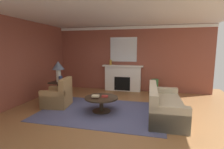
# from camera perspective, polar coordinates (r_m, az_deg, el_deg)

# --- Properties ---
(ground_plane) EXTENTS (8.40, 8.40, 0.00)m
(ground_plane) POSITION_cam_1_polar(r_m,az_deg,el_deg) (5.21, 0.15, -12.71)
(ground_plane) COLOR olive
(wall_fireplace) EXTENTS (7.06, 0.12, 2.88)m
(wall_fireplace) POSITION_cam_1_polar(r_m,az_deg,el_deg) (7.86, 5.37, 5.18)
(wall_fireplace) COLOR brown
(wall_fireplace) RESTS_ON ground_plane
(wall_window) EXTENTS (0.12, 6.56, 2.88)m
(wall_window) POSITION_cam_1_polar(r_m,az_deg,el_deg) (6.72, -27.69, 3.70)
(wall_window) COLOR brown
(wall_window) RESTS_ON ground_plane
(ceiling_panel) EXTENTS (7.06, 6.56, 0.06)m
(ceiling_panel) POSITION_cam_1_polar(r_m,az_deg,el_deg) (5.26, 0.98, 19.70)
(ceiling_panel) COLOR white
(crown_moulding) EXTENTS (7.06, 0.08, 0.12)m
(crown_moulding) POSITION_cam_1_polar(r_m,az_deg,el_deg) (7.82, 5.42, 15.13)
(crown_moulding) COLOR white
(area_rug) EXTENTS (3.66, 2.44, 0.01)m
(area_rug) POSITION_cam_1_polar(r_m,az_deg,el_deg) (5.36, -3.51, -12.04)
(area_rug) COLOR #4C517A
(area_rug) RESTS_ON ground_plane
(fireplace) EXTENTS (1.80, 0.35, 1.17)m
(fireplace) POSITION_cam_1_polar(r_m,az_deg,el_deg) (7.79, 3.56, -1.39)
(fireplace) COLOR white
(fireplace) RESTS_ON ground_plane
(mantel_mirror) EXTENTS (1.19, 0.04, 1.08)m
(mantel_mirror) POSITION_cam_1_polar(r_m,az_deg,el_deg) (7.79, 3.80, 8.24)
(mantel_mirror) COLOR silver
(sofa) EXTENTS (0.95, 2.12, 0.85)m
(sofa) POSITION_cam_1_polar(r_m,az_deg,el_deg) (5.11, 16.71, -9.98)
(sofa) COLOR #BCB299
(sofa) RESTS_ON ground_plane
(armchair_near_window) EXTENTS (0.90, 0.90, 0.95)m
(armchair_near_window) POSITION_cam_1_polar(r_m,az_deg,el_deg) (5.99, -17.40, -7.18)
(armchair_near_window) COLOR #9E7A4C
(armchair_near_window) RESTS_ON ground_plane
(coffee_table) EXTENTS (1.00, 1.00, 0.45)m
(coffee_table) POSITION_cam_1_polar(r_m,az_deg,el_deg) (5.26, -3.54, -8.67)
(coffee_table) COLOR #2D2319
(coffee_table) RESTS_ON ground_plane
(side_table) EXTENTS (0.56, 0.56, 0.70)m
(side_table) POSITION_cam_1_polar(r_m,az_deg,el_deg) (6.63, -17.05, -4.85)
(side_table) COLOR #2D2319
(side_table) RESTS_ON ground_plane
(table_lamp) EXTENTS (0.44, 0.44, 0.75)m
(table_lamp) POSITION_cam_1_polar(r_m,az_deg,el_deg) (6.49, -17.36, 2.25)
(table_lamp) COLOR beige
(table_lamp) RESTS_ON side_table
(vase_mantel_left) EXTENTS (0.11, 0.11, 0.23)m
(vase_mantel_left) POSITION_cam_1_polar(r_m,az_deg,el_deg) (7.76, -0.47, 4.03)
(vase_mantel_left) COLOR #B7892D
(vase_mantel_left) RESTS_ON fireplace
(vase_on_side_table) EXTENTS (0.14, 0.14, 0.23)m
(vase_on_side_table) POSITION_cam_1_polar(r_m,az_deg,el_deg) (6.37, -16.60, -1.54)
(vase_on_side_table) COLOR navy
(vase_on_side_table) RESTS_ON side_table
(vase_tall_corner) EXTENTS (0.29, 0.29, 0.64)m
(vase_tall_corner) POSITION_cam_1_polar(r_m,az_deg,el_deg) (7.42, 13.93, -3.95)
(vase_tall_corner) COLOR #33703D
(vase_tall_corner) RESTS_ON ground_plane
(book_red_cover) EXTENTS (0.20, 0.17, 0.04)m
(book_red_cover) POSITION_cam_1_polar(r_m,az_deg,el_deg) (5.22, -2.35, -7.21)
(book_red_cover) COLOR maroon
(book_red_cover) RESTS_ON coffee_table
(book_art_folio) EXTENTS (0.22, 0.20, 0.05)m
(book_art_folio) POSITION_cam_1_polar(r_m,az_deg,el_deg) (5.11, -5.46, -7.09)
(book_art_folio) COLOR tan
(book_art_folio) RESTS_ON coffee_table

